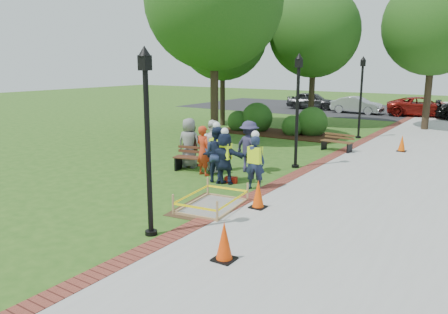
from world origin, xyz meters
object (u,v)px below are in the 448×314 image
Objects in this scene: cone_front at (224,242)px; hivis_worker_a at (225,156)px; hivis_worker_b at (255,160)px; hivis_worker_c at (217,152)px; wet_concrete_pad at (212,199)px; bench_near at (196,164)px; lamp_near at (147,129)px.

hivis_worker_a is (-3.18, 4.84, 0.52)m from cone_front.
hivis_worker_c reaches higher than hivis_worker_b.
hivis_worker_a is at bearing 123.29° from cone_front.
bench_near reaches higher than wet_concrete_pad.
lamp_near is at bearing -91.61° from wet_concrete_pad.
bench_near is 2.05× the size of cone_front.
wet_concrete_pad is 3.34m from cone_front.
lamp_near is (-2.17, 0.21, 2.08)m from cone_front.
lamp_near reaches higher than hivis_worker_a.
hivis_worker_b reaches higher than wet_concrete_pad.
bench_near is at bearing 152.39° from hivis_worker_c.
wet_concrete_pad is at bearing -46.85° from bench_near.
lamp_near reaches higher than hivis_worker_c.
cone_front is at bearing -5.60° from lamp_near.
hivis_worker_b is at bearing -15.73° from bench_near.
bench_near is 2.08m from hivis_worker_a.
bench_near is (-2.88, 3.07, 0.05)m from wet_concrete_pad.
bench_near is at bearing 133.15° from wet_concrete_pad.
wet_concrete_pad is 1.23× the size of hivis_worker_c.
lamp_near is at bearing -77.75° from hivis_worker_a.
bench_near is 0.40× the size of lamp_near.
hivis_worker_a is 1.00× the size of hivis_worker_b.
hivis_worker_c is at bearing 121.75° from wet_concrete_pad.
lamp_near is 4.98m from hivis_worker_a.
lamp_near is 4.86m from hivis_worker_b.
hivis_worker_b is at bearing -1.08° from hivis_worker_a.
bench_near is 6.50m from lamp_near.
hivis_worker_a is at bearing 115.37° from wet_concrete_pad.
cone_front is at bearing -54.14° from hivis_worker_c.
hivis_worker_c is (-1.50, 0.07, 0.07)m from hivis_worker_b.
hivis_worker_c is (-1.36, 4.68, -1.49)m from lamp_near.
hivis_worker_b is at bearing 112.89° from cone_front.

